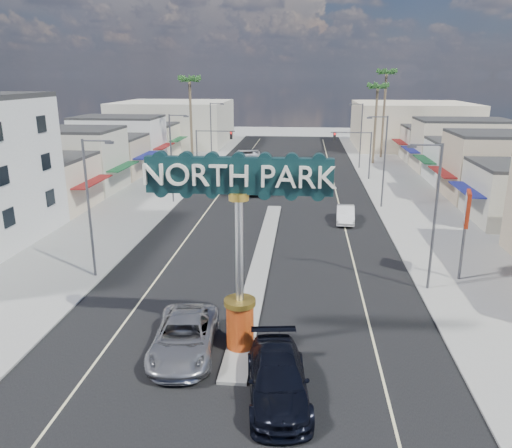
% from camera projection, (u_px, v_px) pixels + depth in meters
% --- Properties ---
extents(ground, '(160.00, 160.00, 0.00)m').
position_uv_depth(ground, '(275.00, 205.00, 50.79)').
color(ground, gray).
rests_on(ground, ground).
extents(road, '(20.00, 120.00, 0.01)m').
position_uv_depth(road, '(275.00, 205.00, 50.79)').
color(road, black).
rests_on(road, ground).
extents(median_island, '(1.30, 30.00, 0.16)m').
position_uv_depth(median_island, '(262.00, 260.00, 35.51)').
color(median_island, gray).
rests_on(median_island, ground).
extents(sidewalk_left, '(8.00, 120.00, 0.12)m').
position_uv_depth(sidewalk_left, '(142.00, 201.00, 52.08)').
color(sidewalk_left, gray).
rests_on(sidewalk_left, ground).
extents(sidewalk_right, '(8.00, 120.00, 0.12)m').
position_uv_depth(sidewalk_right, '(416.00, 208.00, 49.47)').
color(sidewalk_right, gray).
rests_on(sidewalk_right, ground).
extents(storefront_row_left, '(12.00, 42.00, 6.00)m').
position_uv_depth(storefront_row_left, '(97.00, 153.00, 64.57)').
color(storefront_row_left, beige).
rests_on(storefront_row_left, ground).
extents(storefront_row_right, '(12.00, 42.00, 6.00)m').
position_uv_depth(storefront_row_right, '(481.00, 159.00, 60.10)').
color(storefront_row_right, '#B7B29E').
rests_on(storefront_row_right, ground).
extents(backdrop_far_left, '(20.00, 20.00, 8.00)m').
position_uv_depth(backdrop_far_left, '(174.00, 123.00, 94.61)').
color(backdrop_far_left, '#B7B29E').
rests_on(backdrop_far_left, ground).
extents(backdrop_far_right, '(20.00, 20.00, 8.00)m').
position_uv_depth(backdrop_far_right, '(411.00, 125.00, 90.52)').
color(backdrop_far_right, beige).
rests_on(backdrop_far_right, ground).
extents(gateway_sign, '(8.20, 1.50, 9.15)m').
position_uv_depth(gateway_sign, '(239.00, 232.00, 22.37)').
color(gateway_sign, red).
rests_on(gateway_sign, median_island).
extents(traffic_signal_left, '(5.09, 0.45, 6.00)m').
position_uv_depth(traffic_signal_left, '(211.00, 144.00, 63.77)').
color(traffic_signal_left, '#47474C').
rests_on(traffic_signal_left, ground).
extents(traffic_signal_right, '(5.09, 0.45, 6.00)m').
position_uv_depth(traffic_signal_right, '(356.00, 146.00, 62.06)').
color(traffic_signal_right, '#47474C').
rests_on(traffic_signal_right, ground).
extents(streetlight_l_near, '(2.03, 0.22, 9.00)m').
position_uv_depth(streetlight_l_near, '(91.00, 202.00, 31.24)').
color(streetlight_l_near, '#47474C').
rests_on(streetlight_l_near, ground).
extents(streetlight_l_mid, '(2.03, 0.22, 9.00)m').
position_uv_depth(streetlight_l_mid, '(173.00, 154.00, 50.31)').
color(streetlight_l_mid, '#47474C').
rests_on(streetlight_l_mid, ground).
extents(streetlight_l_far, '(2.03, 0.22, 9.00)m').
position_uv_depth(streetlight_l_far, '(212.00, 131.00, 71.29)').
color(streetlight_l_far, '#47474C').
rests_on(streetlight_l_far, ground).
extents(streetlight_r_near, '(2.03, 0.22, 9.00)m').
position_uv_depth(streetlight_r_near, '(433.00, 210.00, 29.30)').
color(streetlight_r_near, '#47474C').
rests_on(streetlight_r_near, ground).
extents(streetlight_r_mid, '(2.03, 0.22, 9.00)m').
position_uv_depth(streetlight_r_mid, '(383.00, 157.00, 48.37)').
color(streetlight_r_mid, '#47474C').
rests_on(streetlight_r_mid, ground).
extents(streetlight_r_far, '(2.03, 0.22, 9.00)m').
position_uv_depth(streetlight_r_far, '(360.00, 132.00, 69.35)').
color(streetlight_r_far, '#47474C').
rests_on(streetlight_r_far, ground).
extents(palm_left_far, '(2.60, 2.60, 13.10)m').
position_uv_depth(palm_left_far, '(190.00, 84.00, 67.79)').
color(palm_left_far, brown).
rests_on(palm_left_far, ground).
extents(palm_right_mid, '(2.60, 2.60, 12.10)m').
position_uv_depth(palm_right_mid, '(378.00, 91.00, 71.34)').
color(palm_right_mid, brown).
rests_on(palm_right_mid, ground).
extents(palm_right_far, '(2.60, 2.60, 14.10)m').
position_uv_depth(palm_right_far, '(386.00, 77.00, 76.37)').
color(palm_right_far, brown).
rests_on(palm_right_far, ground).
extents(suv_left, '(3.37, 6.40, 1.72)m').
position_uv_depth(suv_left, '(184.00, 337.00, 23.50)').
color(suv_left, '#A1A1A5').
rests_on(suv_left, ground).
extents(suv_right, '(3.16, 6.22, 1.73)m').
position_uv_depth(suv_right, '(278.00, 379.00, 20.23)').
color(suv_right, black).
rests_on(suv_right, ground).
extents(car_parked_right, '(1.79, 4.51, 1.46)m').
position_uv_depth(car_parked_right, '(345.00, 214.00, 44.70)').
color(car_parked_right, silver).
rests_on(car_parked_right, ground).
extents(city_bus, '(4.43, 13.31, 3.64)m').
position_uv_depth(city_bus, '(248.00, 171.00, 59.15)').
color(city_bus, silver).
rests_on(city_bus, ground).
extents(bank_pylon_sign, '(0.66, 1.80, 5.76)m').
position_uv_depth(bank_pylon_sign, '(467.00, 214.00, 30.86)').
color(bank_pylon_sign, '#47474C').
rests_on(bank_pylon_sign, sidewalk_right).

